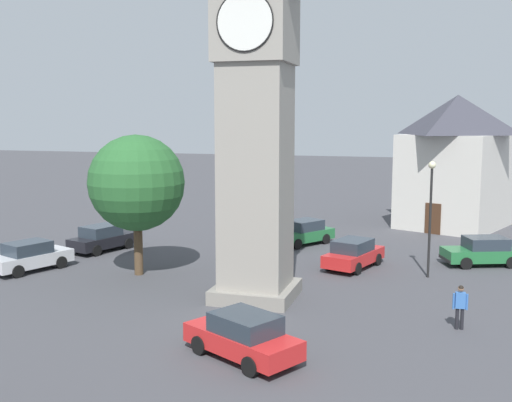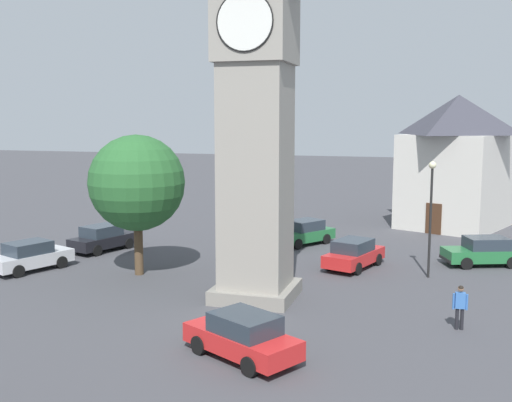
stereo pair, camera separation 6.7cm
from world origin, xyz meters
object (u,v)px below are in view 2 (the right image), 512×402
at_px(tree, 137,183).
at_px(lamp_post, 431,202).
at_px(car_silver_kerb, 354,254).
at_px(car_green_alley, 303,232).
at_px(clock_tower, 256,47).
at_px(car_blue_kerb, 484,251).
at_px(car_white_side, 103,238).
at_px(pedestrian, 460,303).
at_px(car_black_far, 242,336).
at_px(car_red_corner, 30,256).
at_px(building_shop_left, 456,160).

height_order(tree, lamp_post, tree).
bearing_deg(car_silver_kerb, car_green_alley, 126.65).
bearing_deg(clock_tower, car_blue_kerb, 42.78).
bearing_deg(car_silver_kerb, car_white_side, -179.90).
distance_m(clock_tower, pedestrian, 12.99).
xyz_separation_m(car_black_far, tree, (-8.32, 8.81, 3.87)).
xyz_separation_m(car_blue_kerb, car_silver_kerb, (-6.57, -2.57, 0.00)).
distance_m(car_blue_kerb, car_green_alley, 10.69).
relative_size(car_green_alley, tree, 0.62).
distance_m(clock_tower, car_black_far, 12.08).
xyz_separation_m(clock_tower, car_white_side, (-11.45, 6.61, -10.00)).
height_order(car_blue_kerb, car_white_side, same).
bearing_deg(car_black_far, tree, 133.37).
xyz_separation_m(car_green_alley, lamp_post, (7.61, -5.98, 3.01)).
relative_size(car_red_corner, car_black_far, 1.01).
xyz_separation_m(car_red_corner, lamp_post, (19.72, 4.45, 3.01)).
bearing_deg(car_black_far, car_white_side, 134.45).
bearing_deg(pedestrian, tree, 165.71).
height_order(car_silver_kerb, tree, tree).
bearing_deg(clock_tower, building_shop_left, 67.60).
distance_m(car_blue_kerb, car_silver_kerb, 7.06).
height_order(car_silver_kerb, car_red_corner, same).
xyz_separation_m(clock_tower, building_shop_left, (8.68, 21.05, -5.94)).
xyz_separation_m(car_blue_kerb, car_red_corner, (-22.49, -7.89, 0.00)).
bearing_deg(car_black_far, pedestrian, 35.56).
relative_size(car_white_side, pedestrian, 2.63).
bearing_deg(clock_tower, car_white_side, 150.00).
xyz_separation_m(car_white_side, building_shop_left, (20.13, 14.44, 4.06)).
xyz_separation_m(tree, lamp_post, (13.98, 3.56, -0.85)).
bearing_deg(pedestrian, car_silver_kerb, 121.24).
height_order(clock_tower, car_black_far, clock_tower).
xyz_separation_m(car_blue_kerb, car_black_far, (-8.44, -15.80, 0.00)).
distance_m(car_black_far, pedestrian, 8.48).
relative_size(car_black_far, car_green_alley, 1.01).
xyz_separation_m(building_shop_left, lamp_post, (-1.51, -15.28, -1.05)).
relative_size(car_blue_kerb, car_white_side, 1.00).
relative_size(car_green_alley, building_shop_left, 0.46).
distance_m(car_silver_kerb, car_red_corner, 16.78).
xyz_separation_m(car_red_corner, building_shop_left, (21.23, 19.74, 4.06)).
bearing_deg(car_white_side, building_shop_left, 35.66).
relative_size(car_silver_kerb, lamp_post, 0.77).
bearing_deg(car_blue_kerb, car_red_corner, -160.68).
xyz_separation_m(car_green_alley, pedestrian, (8.85, -13.42, 0.25)).
distance_m(car_blue_kerb, building_shop_left, 12.59).
height_order(pedestrian, tree, tree).
distance_m(clock_tower, car_blue_kerb, 16.84).
height_order(car_silver_kerb, lamp_post, lamp_post).
xyz_separation_m(car_white_side, lamp_post, (18.62, -0.84, 3.01)).
xyz_separation_m(tree, building_shop_left, (15.49, 18.85, 0.19)).
relative_size(clock_tower, car_green_alley, 4.22).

